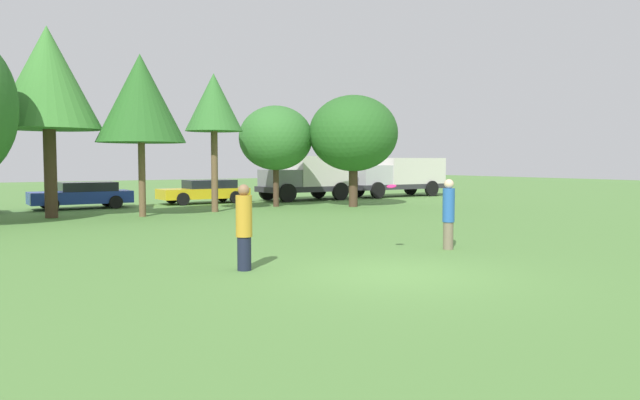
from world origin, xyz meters
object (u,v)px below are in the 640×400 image
Objects in this scene: delivery_truck_grey at (310,176)px; delivery_truck_silver at (400,175)px; tree_4 at (214,104)px; person_catcher at (449,213)px; tree_5 at (276,138)px; tree_6 at (353,134)px; parked_car_blue at (83,195)px; tree_2 at (48,79)px; parked_car_yellow at (205,191)px; frisbee at (392,186)px; tree_3 at (141,99)px; person_thrower at (244,227)px.

delivery_truck_grey reaches higher than delivery_truck_silver.
person_catcher is at bearing -88.15° from tree_4.
person_catcher is 0.36× the size of tree_5.
parked_car_blue is (-11.19, 5.81, -2.86)m from tree_6.
tree_2 is 1.35× the size of delivery_truck_grey.
tree_5 is (3.24, 14.79, 2.38)m from person_catcher.
tree_5 is at bearing 2.00° from tree_2.
tree_2 is 10.31m from tree_5.
tree_5 is 0.91× the size of tree_6.
tree_6 is 1.17× the size of parked_car_yellow.
tree_3 is (-2.06, 12.87, 3.02)m from frisbee.
person_catcher is 16.59m from tree_2.
tree_4 is at bearing 84.71° from frisbee.
delivery_truck_grey is at bearing 24.87° from tree_3.
tree_3 is 1.17× the size of delivery_truck_grey.
tree_6 is 1.21× the size of parked_car_blue.
parked_car_yellow is 0.84× the size of delivery_truck_grey.
person_catcher is 14.10m from tree_4.
person_thrower is at bearing 55.05° from delivery_truck_grey.
frisbee is at bearing 81.51° from parked_car_yellow.
tree_3 reaches higher than person_catcher.
tree_2 is 3.49m from tree_3.
person_catcher is at bearing -102.34° from tree_5.
person_thrower is at bearing -84.80° from tree_2.
tree_5 is at bearing 18.12° from tree_4.
tree_2 is 1.38× the size of tree_6.
tree_2 is at bearing 96.38° from person_thrower.
frisbee is 0.04× the size of delivery_truck_grey.
frisbee is at bearing 100.25° from parked_car_blue.
delivery_truck_grey is (0.90, 5.41, -2.16)m from tree_6.
tree_5 reaches higher than frisbee.
parked_car_yellow is at bearing 72.11° from tree_4.
parked_car_blue is (0.69, 18.42, -0.24)m from person_thrower.
person_thrower is 19.80m from parked_car_yellow.
frisbee is 0.05× the size of parked_car_yellow.
delivery_truck_silver reaches higher than person_thrower.
tree_5 is at bearing 117.64° from parked_car_yellow.
person_thrower is 0.32× the size of delivery_truck_grey.
person_catcher is at bearing 68.67° from delivery_truck_grey.
delivery_truck_grey is 6.52m from delivery_truck_silver.
tree_6 reaches higher than person_thrower.
delivery_truck_grey is 0.80× the size of delivery_truck_silver.
frisbee is 23.59m from delivery_truck_silver.
tree_2 is 1.61× the size of parked_car_yellow.
delivery_truck_grey is (12.09, -0.40, 0.70)m from parked_car_blue.
person_catcher reaches higher than frisbee.
tree_2 is (-6.86, 14.44, 4.43)m from person_catcher.
tree_5 is 0.71× the size of delivery_truck_silver.
tree_3 is at bearing -166.02° from tree_5.
person_thrower is 0.24× the size of tree_2.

